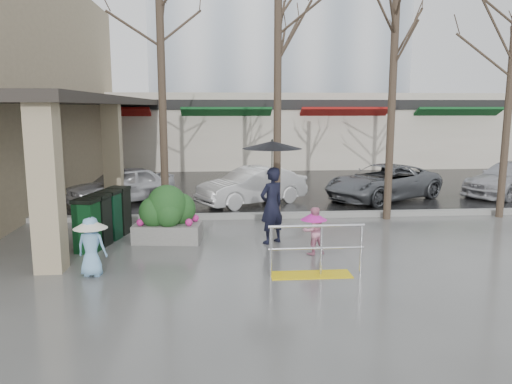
{
  "coord_description": "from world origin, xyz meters",
  "views": [
    {
      "loc": [
        -0.54,
        -10.54,
        3.29
      ],
      "look_at": [
        0.39,
        1.06,
        1.3
      ],
      "focal_mm": 35.0,
      "sensor_mm": 36.0,
      "label": 1
    }
  ],
  "objects": [
    {
      "name": "tree_midwest",
      "position": [
        1.2,
        3.6,
        5.23
      ],
      "size": [
        3.2,
        3.2,
        7.0
      ],
      "color": "#382B21",
      "rests_on": "ground"
    },
    {
      "name": "pillar_back",
      "position": [
        -3.9,
        6.0,
        1.75
      ],
      "size": [
        0.55,
        0.55,
        3.5
      ],
      "primitive_type": "cube",
      "color": "tan",
      "rests_on": "ground"
    },
    {
      "name": "child_blue",
      "position": [
        -3.0,
        -0.88,
        0.7
      ],
      "size": [
        0.67,
        0.67,
        1.19
      ],
      "rotation": [
        0.0,
        0.0,
        2.94
      ],
      "color": "#7CB2DE",
      "rests_on": "ground"
    },
    {
      "name": "curb",
      "position": [
        0.0,
        4.0,
        0.07
      ],
      "size": [
        120.0,
        0.3,
        0.15
      ],
      "primitive_type": "cube",
      "color": "gray",
      "rests_on": "ground"
    },
    {
      "name": "woman",
      "position": [
        0.79,
        1.22,
        1.52
      ],
      "size": [
        1.44,
        1.44,
        2.54
      ],
      "rotation": [
        0.0,
        0.0,
        3.74
      ],
      "color": "black",
      "rests_on": "ground"
    },
    {
      "name": "tree_mideast",
      "position": [
        4.5,
        3.6,
        4.86
      ],
      "size": [
        3.2,
        3.2,
        6.5
      ],
      "color": "#382B21",
      "rests_on": "ground"
    },
    {
      "name": "child_pink",
      "position": [
        1.63,
        0.23,
        0.62
      ],
      "size": [
        0.62,
        0.6,
        1.08
      ],
      "rotation": [
        0.0,
        0.0,
        3.43
      ],
      "color": "pink",
      "rests_on": "ground"
    },
    {
      "name": "car_c",
      "position": [
        5.4,
        6.68,
        0.63
      ],
      "size": [
        4.97,
        4.09,
        1.26
      ],
      "primitive_type": "imported",
      "rotation": [
        0.0,
        0.0,
        -1.04
      ],
      "color": "slate",
      "rests_on": "ground"
    },
    {
      "name": "planter",
      "position": [
        -1.75,
        1.57,
        0.68
      ],
      "size": [
        1.71,
        1.01,
        1.42
      ],
      "rotation": [
        0.0,
        0.0,
        -0.12
      ],
      "color": "slate",
      "rests_on": "ground"
    },
    {
      "name": "pillar_front",
      "position": [
        -3.9,
        -0.5,
        1.75
      ],
      "size": [
        0.55,
        0.55,
        3.5
      ],
      "primitive_type": "cube",
      "color": "tan",
      "rests_on": "ground"
    },
    {
      "name": "storefront_row",
      "position": [
        2.0,
        17.97,
        2.01
      ],
      "size": [
        34.0,
        6.74,
        4.0
      ],
      "color": "beige",
      "rests_on": "ground"
    },
    {
      "name": "street_asphalt",
      "position": [
        0.0,
        22.0,
        0.01
      ],
      "size": [
        120.0,
        36.0,
        0.01
      ],
      "primitive_type": "cube",
      "color": "black",
      "rests_on": "ground"
    },
    {
      "name": "car_d",
      "position": [
        10.46,
        7.11,
        0.63
      ],
      "size": [
        4.66,
        3.59,
        1.26
      ],
      "primitive_type": "imported",
      "rotation": [
        0.0,
        0.0,
        -1.08
      ],
      "color": "#B1B1B6",
      "rests_on": "ground"
    },
    {
      "name": "news_boxes",
      "position": [
        -3.3,
        1.64,
        0.62
      ],
      "size": [
        1.02,
        2.27,
        1.24
      ],
      "rotation": [
        0.0,
        0.0,
        -0.24
      ],
      "color": "#0E3E1B",
      "rests_on": "ground"
    },
    {
      "name": "handrail",
      "position": [
        1.36,
        -1.2,
        0.38
      ],
      "size": [
        1.9,
        0.5,
        1.03
      ],
      "color": "yellow",
      "rests_on": "ground"
    },
    {
      "name": "ground",
      "position": [
        0.0,
        0.0,
        0.0
      ],
      "size": [
        120.0,
        120.0,
        0.0
      ],
      "primitive_type": "plane",
      "color": "#51514F",
      "rests_on": "ground"
    },
    {
      "name": "car_b",
      "position": [
        0.67,
        6.21,
        0.63
      ],
      "size": [
        3.98,
        3.06,
        1.26
      ],
      "primitive_type": "imported",
      "rotation": [
        0.0,
        0.0,
        -1.05
      ],
      "color": "white",
      "rests_on": "ground"
    },
    {
      "name": "car_a",
      "position": [
        -3.82,
        6.72,
        0.63
      ],
      "size": [
        3.91,
        3.26,
        1.26
      ],
      "primitive_type": "imported",
      "rotation": [
        0.0,
        0.0,
        -1.0
      ],
      "color": "silver",
      "rests_on": "ground"
    },
    {
      "name": "tree_west",
      "position": [
        -2.0,
        3.6,
        5.08
      ],
      "size": [
        3.2,
        3.2,
        6.8
      ],
      "color": "#382B21",
      "rests_on": "ground"
    },
    {
      "name": "canopy_slab",
      "position": [
        -4.8,
        8.0,
        3.62
      ],
      "size": [
        2.8,
        18.0,
        0.25
      ],
      "primitive_type": "cube",
      "color": "#2D2823",
      "rests_on": "pillar_front"
    }
  ]
}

